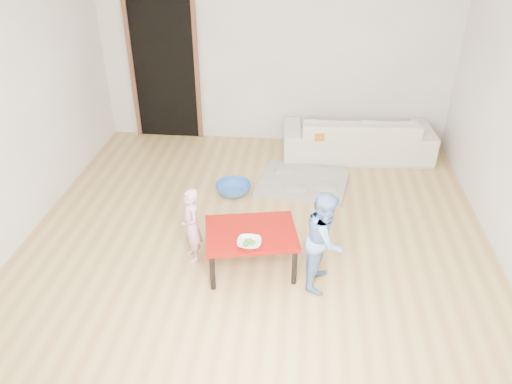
# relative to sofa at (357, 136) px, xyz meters

# --- Properties ---
(floor) EXTENTS (5.00, 5.00, 0.01)m
(floor) POSITION_rel_sofa_xyz_m (-1.20, -2.05, -0.30)
(floor) COLOR #AE854A
(floor) RESTS_ON ground
(back_wall) EXTENTS (5.00, 0.02, 2.60)m
(back_wall) POSITION_rel_sofa_xyz_m (-1.20, 0.45, 1.00)
(back_wall) COLOR white
(back_wall) RESTS_ON floor
(left_wall) EXTENTS (0.02, 5.00, 2.60)m
(left_wall) POSITION_rel_sofa_xyz_m (-3.70, -2.05, 1.00)
(left_wall) COLOR white
(left_wall) RESTS_ON floor
(doorway) EXTENTS (1.02, 0.08, 2.11)m
(doorway) POSITION_rel_sofa_xyz_m (-2.80, 0.43, 0.72)
(doorway) COLOR brown
(doorway) RESTS_ON back_wall
(sofa) EXTENTS (2.11, 0.93, 0.60)m
(sofa) POSITION_rel_sofa_xyz_m (0.00, 0.00, 0.00)
(sofa) COLOR beige
(sofa) RESTS_ON floor
(cushion) EXTENTS (0.50, 0.46, 0.11)m
(cushion) POSITION_rel_sofa_xyz_m (-0.43, -0.23, 0.15)
(cushion) COLOR orange
(cushion) RESTS_ON sofa
(red_table) EXTENTS (0.98, 0.81, 0.44)m
(red_table) POSITION_rel_sofa_xyz_m (-1.21, -2.64, -0.08)
(red_table) COLOR maroon
(red_table) RESTS_ON floor
(bowl) EXTENTS (0.22, 0.22, 0.05)m
(bowl) POSITION_rel_sofa_xyz_m (-1.21, -2.85, 0.16)
(bowl) COLOR white
(bowl) RESTS_ON red_table
(broccoli) EXTENTS (0.12, 0.12, 0.06)m
(broccoli) POSITION_rel_sofa_xyz_m (-1.21, -2.85, 0.16)
(broccoli) COLOR #2D5919
(broccoli) RESTS_ON red_table
(child_pink) EXTENTS (0.31, 0.35, 0.80)m
(child_pink) POSITION_rel_sofa_xyz_m (-1.82, -2.54, 0.10)
(child_pink) COLOR pink
(child_pink) RESTS_ON floor
(child_blue) EXTENTS (0.46, 0.54, 0.98)m
(child_blue) POSITION_rel_sofa_xyz_m (-0.51, -2.77, 0.19)
(child_blue) COLOR #5C96D7
(child_blue) RESTS_ON floor
(basin) EXTENTS (0.43, 0.43, 0.14)m
(basin) POSITION_rel_sofa_xyz_m (-1.59, -1.23, -0.23)
(basin) COLOR blue
(basin) RESTS_ON floor
(blanket) EXTENTS (1.23, 1.08, 0.05)m
(blanket) POSITION_rel_sofa_xyz_m (-0.73, -0.91, -0.27)
(blanket) COLOR #A9A495
(blanket) RESTS_ON floor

